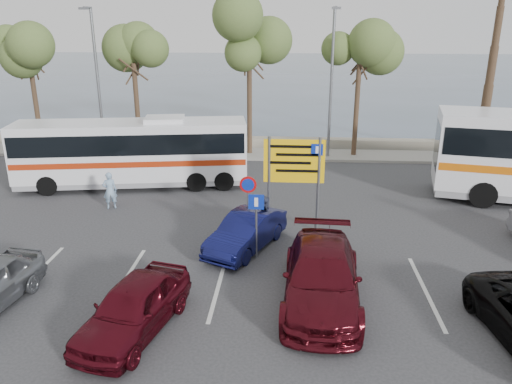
# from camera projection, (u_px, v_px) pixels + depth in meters

# --- Properties ---
(ground) EXTENTS (120.00, 120.00, 0.00)m
(ground) POSITION_uv_depth(u_px,v_px,m) (261.00, 269.00, 15.86)
(ground) COLOR #2F2F32
(ground) RESTS_ON ground
(kerb_strip) EXTENTS (44.00, 2.40, 0.15)m
(kerb_strip) POSITION_uv_depth(u_px,v_px,m) (275.00, 154.00, 29.03)
(kerb_strip) COLOR gray
(kerb_strip) RESTS_ON ground
(seawall) EXTENTS (48.00, 0.80, 0.60)m
(seawall) POSITION_uv_depth(u_px,v_px,m) (276.00, 143.00, 30.84)
(seawall) COLOR gray
(seawall) RESTS_ON ground
(sea) EXTENTS (140.00, 140.00, 0.00)m
(sea) POSITION_uv_depth(u_px,v_px,m) (286.00, 74.00, 72.38)
(sea) COLOR #3B515F
(sea) RESTS_ON ground
(tree_far_left) EXTENTS (3.20, 3.20, 7.60)m
(tree_far_left) POSITION_uv_depth(u_px,v_px,m) (27.00, 42.00, 27.89)
(tree_far_left) COLOR #382619
(tree_far_left) RESTS_ON kerb_strip
(tree_left) EXTENTS (3.20, 3.20, 7.20)m
(tree_left) POSITION_uv_depth(u_px,v_px,m) (132.00, 48.00, 27.60)
(tree_left) COLOR #382619
(tree_left) RESTS_ON kerb_strip
(tree_mid) EXTENTS (3.20, 3.20, 8.00)m
(tree_mid) POSITION_uv_depth(u_px,v_px,m) (249.00, 36.00, 26.96)
(tree_mid) COLOR #382619
(tree_mid) RESTS_ON kerb_strip
(tree_right) EXTENTS (3.20, 3.20, 7.40)m
(tree_right) POSITION_uv_depth(u_px,v_px,m) (361.00, 46.00, 26.73)
(tree_right) COLOR #382619
(tree_right) RESTS_ON kerb_strip
(street_lamp_left) EXTENTS (0.45, 1.15, 8.01)m
(street_lamp_left) POSITION_uv_depth(u_px,v_px,m) (97.00, 75.00, 27.74)
(street_lamp_left) COLOR slate
(street_lamp_left) RESTS_ON kerb_strip
(street_lamp_right) EXTENTS (0.45, 1.15, 8.01)m
(street_lamp_right) POSITION_uv_depth(u_px,v_px,m) (332.00, 76.00, 26.89)
(street_lamp_right) COLOR slate
(street_lamp_right) RESTS_ON kerb_strip
(direction_sign) EXTENTS (2.20, 0.12, 3.60)m
(direction_sign) POSITION_uv_depth(u_px,v_px,m) (294.00, 168.00, 18.01)
(direction_sign) COLOR slate
(direction_sign) RESTS_ON ground
(sign_no_stop) EXTENTS (0.60, 0.08, 2.35)m
(sign_no_stop) POSITION_uv_depth(u_px,v_px,m) (248.00, 197.00, 17.63)
(sign_no_stop) COLOR slate
(sign_no_stop) RESTS_ON ground
(sign_parking) EXTENTS (0.50, 0.07, 2.25)m
(sign_parking) POSITION_uv_depth(u_px,v_px,m) (256.00, 217.00, 16.14)
(sign_parking) COLOR slate
(sign_parking) RESTS_ON ground
(lane_markings) EXTENTS (12.02, 4.20, 0.01)m
(lane_markings) POSITION_uv_depth(u_px,v_px,m) (221.00, 284.00, 14.99)
(lane_markings) COLOR silver
(lane_markings) RESTS_ON ground
(coach_bus_left) EXTENTS (10.79, 3.88, 3.29)m
(coach_bus_left) POSITION_uv_depth(u_px,v_px,m) (132.00, 155.00, 23.28)
(coach_bus_left) COLOR white
(coach_bus_left) RESTS_ON ground
(car_blue) EXTENTS (2.78, 4.03, 1.26)m
(car_blue) POSITION_uv_depth(u_px,v_px,m) (246.00, 232.00, 17.11)
(car_blue) COLOR #0E1144
(car_blue) RESTS_ON ground
(car_maroon) EXTENTS (2.38, 5.31, 1.51)m
(car_maroon) POSITION_uv_depth(u_px,v_px,m) (322.00, 277.00, 13.87)
(car_maroon) COLOR #4A0C14
(car_maroon) RESTS_ON ground
(car_red) EXTENTS (2.54, 4.28, 1.36)m
(car_red) POSITION_uv_depth(u_px,v_px,m) (134.00, 307.00, 12.54)
(car_red) COLOR #4B0A14
(car_red) RESTS_ON ground
(pedestrian_near) EXTENTS (0.67, 0.55, 1.57)m
(pedestrian_near) POSITION_uv_depth(u_px,v_px,m) (110.00, 190.00, 20.75)
(pedestrian_near) COLOR #88A7C6
(pedestrian_near) RESTS_ON ground
(pedestrian_far) EXTENTS (0.88, 0.98, 1.66)m
(pedestrian_far) POSITION_uv_depth(u_px,v_px,m) (265.00, 218.00, 17.75)
(pedestrian_far) COLOR #373C52
(pedestrian_far) RESTS_ON ground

